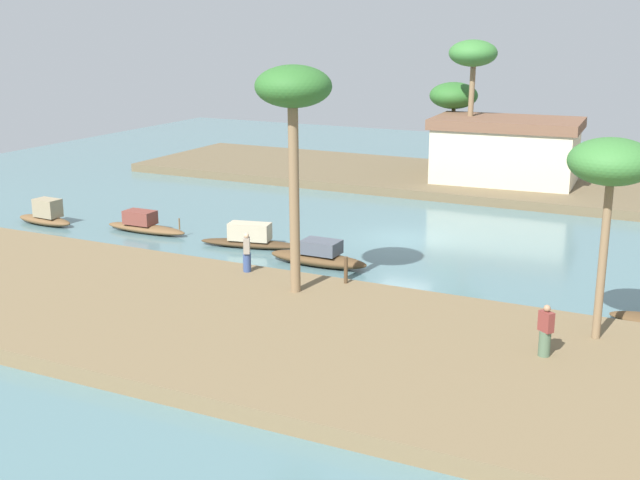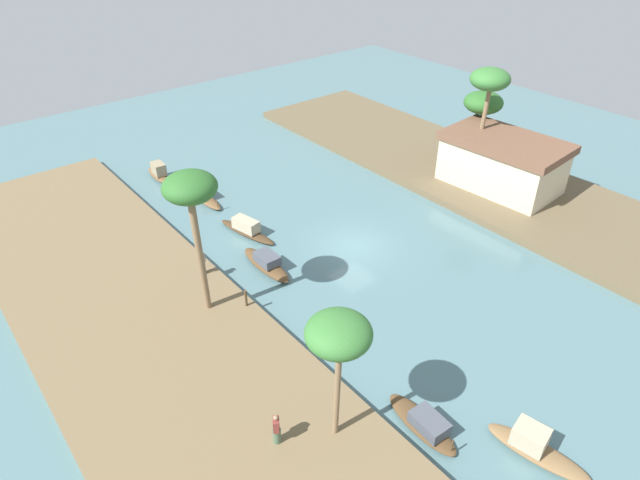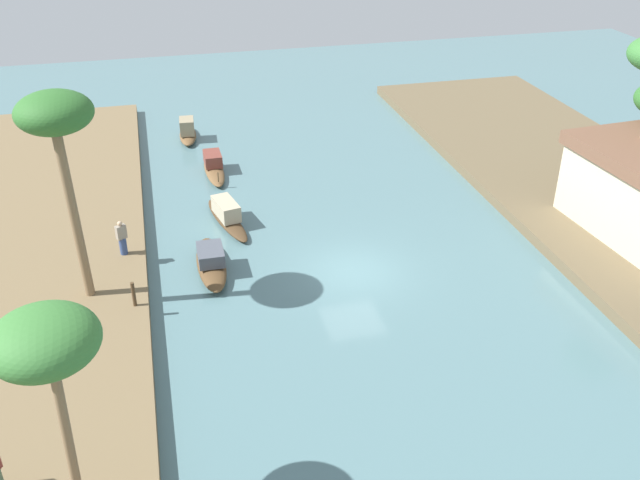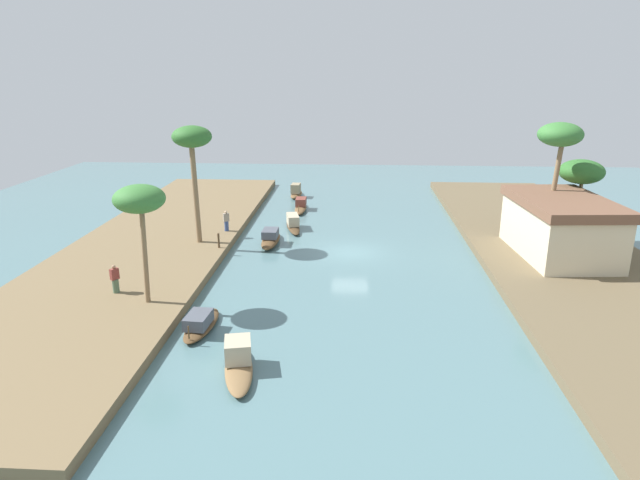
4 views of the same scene
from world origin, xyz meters
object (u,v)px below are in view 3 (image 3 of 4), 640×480
at_px(mooring_post, 134,294).
at_px(person_on_near_bank, 122,239).
at_px(palm_tree_left_near, 56,121).
at_px(palm_tree_left_far, 45,344).
at_px(sampan_downstream_large, 211,262).
at_px(sampan_with_tall_canopy, 227,215).
at_px(sampan_foreground, 214,166).
at_px(sampan_with_red_awning, 188,132).

bearing_deg(mooring_post, person_on_near_bank, -174.64).
height_order(palm_tree_left_near, palm_tree_left_far, palm_tree_left_near).
height_order(sampan_downstream_large, palm_tree_left_far, palm_tree_left_far).
bearing_deg(mooring_post, palm_tree_left_far, -9.06).
xyz_separation_m(sampan_with_tall_canopy, sampan_foreground, (-5.97, 0.06, -0.05)).
relative_size(sampan_downstream_large, palm_tree_left_near, 0.55).
distance_m(sampan_downstream_large, palm_tree_left_near, 8.66).
height_order(sampan_with_red_awning, mooring_post, mooring_post).
height_order(sampan_with_tall_canopy, sampan_foreground, sampan_with_tall_canopy).
relative_size(sampan_foreground, palm_tree_left_far, 0.72).
bearing_deg(mooring_post, palm_tree_left_near, -125.37).
relative_size(sampan_foreground, palm_tree_left_near, 0.56).
xyz_separation_m(sampan_downstream_large, sampan_foreground, (-9.99, 1.22, -0.03)).
bearing_deg(sampan_with_red_awning, sampan_downstream_large, 2.81).
relative_size(sampan_with_red_awning, mooring_post, 3.45).
height_order(sampan_downstream_large, person_on_near_bank, person_on_near_bank).
bearing_deg(sampan_with_tall_canopy, sampan_foreground, 166.99).
distance_m(sampan_with_tall_canopy, sampan_downstream_large, 4.18).
bearing_deg(sampan_downstream_large, palm_tree_left_far, -20.76).
bearing_deg(palm_tree_left_near, sampan_with_tall_canopy, 132.47).
xyz_separation_m(sampan_with_tall_canopy, palm_tree_left_near, (5.48, -5.98, 7.03)).
distance_m(mooring_post, palm_tree_left_near, 6.77).
distance_m(sampan_foreground, sampan_with_red_awning, 5.42).
distance_m(sampan_downstream_large, sampan_with_red_awning, 15.32).
distance_m(sampan_foreground, person_on_near_bank, 9.88).
bearing_deg(person_on_near_bank, palm_tree_left_far, 57.64).
bearing_deg(palm_tree_left_near, sampan_with_red_awning, 163.15).
relative_size(sampan_with_tall_canopy, sampan_downstream_large, 1.09).
height_order(sampan_foreground, palm_tree_left_far, palm_tree_left_far).
xyz_separation_m(palm_tree_left_near, palm_tree_left_far, (10.36, 0.25, -1.60)).
bearing_deg(mooring_post, sampan_with_tall_canopy, 147.42).
distance_m(person_on_near_bank, palm_tree_left_far, 13.99).
height_order(sampan_with_tall_canopy, person_on_near_bank, person_on_near_bank).
distance_m(sampan_downstream_large, mooring_post, 4.15).
distance_m(sampan_with_tall_canopy, person_on_near_bank, 5.43).
relative_size(sampan_downstream_large, person_on_near_bank, 2.88).
bearing_deg(sampan_foreground, sampan_with_tall_canopy, -1.02).
xyz_separation_m(sampan_downstream_large, person_on_near_bank, (-1.34, -3.49, 0.83)).
xyz_separation_m(person_on_near_bank, palm_tree_left_near, (2.81, -1.33, 6.23)).
bearing_deg(sampan_with_tall_canopy, sampan_downstream_large, -28.68).
bearing_deg(sampan_with_red_awning, mooring_post, -6.82).
height_order(mooring_post, palm_tree_left_near, palm_tree_left_near).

